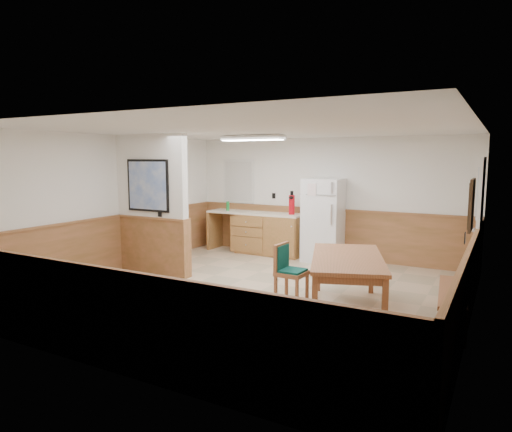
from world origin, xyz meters
The scene contains 20 objects.
ground centered at (0.00, 0.00, 0.00)m, with size 6.00×6.00×0.00m, color tan.
ceiling centered at (0.00, 0.00, 2.50)m, with size 6.00×6.00×0.02m, color silver.
back_wall centered at (0.00, 3.00, 1.25)m, with size 6.00×0.02×2.50m, color white.
right_wall centered at (3.00, 0.00, 1.25)m, with size 0.02×6.00×2.50m, color white.
left_wall centered at (-3.00, 0.00, 1.25)m, with size 0.02×6.00×2.50m, color white.
wainscot_back centered at (0.00, 2.98, 0.50)m, with size 6.00×0.04×1.00m, color #B26D47.
wainscot_right centered at (2.98, 0.00, 0.50)m, with size 0.04×6.00×1.00m, color #B26D47.
wainscot_left centered at (-2.98, 0.00, 0.50)m, with size 0.04×6.00×1.00m, color #B26D47.
partition_wall centered at (-2.25, 0.19, 1.23)m, with size 1.50×0.20×2.50m.
kitchen_counter centered at (-1.21, 2.68, 0.46)m, with size 2.20×0.61×1.00m.
exterior_door centered at (2.96, 1.90, 1.05)m, with size 0.07×1.02×2.15m.
kitchen_window centered at (-2.10, 2.98, 1.55)m, with size 0.80×0.04×1.00m.
wall_painting centered at (2.97, -0.30, 1.55)m, with size 0.04×0.50×0.60m.
fluorescent_fixture centered at (-0.80, 1.30, 2.45)m, with size 1.20×0.30×0.09m.
refrigerator centered at (0.10, 2.63, 0.84)m, with size 0.77×0.73×1.67m.
dining_table centered at (1.46, -0.10, 0.66)m, with size 1.51×2.07×0.75m.
dining_bench centered at (2.80, -0.03, 0.34)m, with size 0.47×1.51×0.45m.
dining_chair centered at (0.57, -0.12, 0.50)m, with size 0.56×0.42×0.85m.
fire_extinguisher centered at (-0.63, 2.68, 1.12)m, with size 0.14×0.14×0.50m.
soap_bottle centered at (-2.18, 2.63, 1.01)m, with size 0.07×0.07×0.21m, color #1A9138.
Camera 1 is at (3.30, -6.03, 2.09)m, focal length 32.00 mm.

